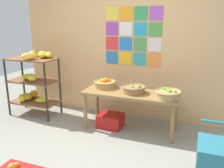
{
  "coord_description": "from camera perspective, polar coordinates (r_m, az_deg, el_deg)",
  "views": [
    {
      "loc": [
        1.17,
        -2.34,
        1.78
      ],
      "look_at": [
        -0.05,
        0.93,
        0.81
      ],
      "focal_mm": 38.16,
      "sensor_mm": 36.0,
      "label": 1
    }
  ],
  "objects": [
    {
      "name": "ground",
      "position": [
        3.16,
        -5.39,
        -18.83
      ],
      "size": [
        9.44,
        9.44,
        0.0
      ],
      "primitive_type": "plane",
      "color": "gray"
    },
    {
      "name": "back_wall_with_art",
      "position": [
        4.26,
        4.53,
        11.5
      ],
      "size": [
        4.21,
        0.07,
        2.97
      ],
      "color": "#E0AD71",
      "rests_on": "ground"
    },
    {
      "name": "banana_shelf_unit",
      "position": [
        4.65,
        -18.39,
        1.1
      ],
      "size": [
        0.89,
        0.63,
        1.21
      ],
      "color": "#29221F",
      "rests_on": "ground"
    },
    {
      "name": "display_table",
      "position": [
        3.84,
        4.52,
        -3.07
      ],
      "size": [
        1.52,
        0.61,
        0.64
      ],
      "color": "olive",
      "rests_on": "ground"
    },
    {
      "name": "fruit_basket_back_right",
      "position": [
        3.76,
        5.25,
        -1.19
      ],
      "size": [
        0.37,
        0.37,
        0.14
      ],
      "color": "olive",
      "rests_on": "display_table"
    },
    {
      "name": "fruit_basket_left",
      "position": [
        3.58,
        13.3,
        -2.34
      ],
      "size": [
        0.38,
        0.38,
        0.15
      ],
      "color": "tan",
      "rests_on": "display_table"
    },
    {
      "name": "fruit_basket_back_left",
      "position": [
        4.04,
        -1.76,
        0.18
      ],
      "size": [
        0.38,
        0.38,
        0.17
      ],
      "color": "tan",
      "rests_on": "display_table"
    },
    {
      "name": "produce_crate_under_table",
      "position": [
        4.07,
        -0.33,
        -8.73
      ],
      "size": [
        0.4,
        0.35,
        0.22
      ],
      "primitive_type": "cube",
      "color": "#AD1916",
      "rests_on": "ground"
    }
  ]
}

